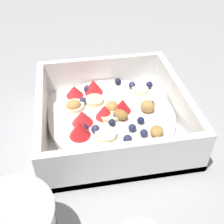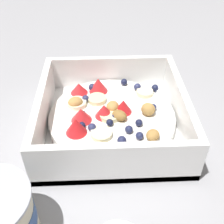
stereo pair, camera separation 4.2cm
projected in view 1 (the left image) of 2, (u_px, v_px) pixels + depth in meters
ground_plane at (120, 131)px, 0.43m from camera, size 2.40×2.40×0.00m
fruit_bowl at (111, 116)px, 0.43m from camera, size 0.21×0.21×0.07m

